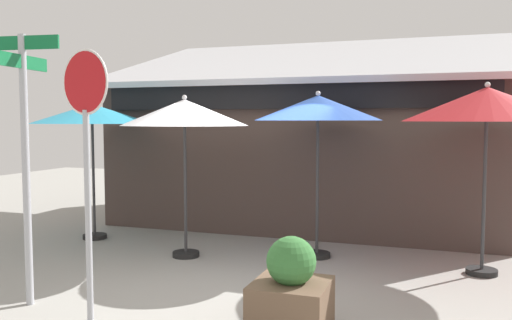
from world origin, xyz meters
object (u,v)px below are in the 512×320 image
patio_umbrella_royal_blue_right (318,109)px  sidewalk_planter (291,292)px  stop_sign (86,137)px  patio_umbrella_ivory_center (185,114)px  street_sign_post (25,140)px  patio_umbrella_teal_left (92,115)px  patio_umbrella_crimson_far_right (487,105)px

patio_umbrella_royal_blue_right → sidewalk_planter: size_ratio=2.65×
stop_sign → patio_umbrella_ivory_center: size_ratio=1.14×
stop_sign → sidewalk_planter: bearing=12.2°
sidewalk_planter → street_sign_post: bearing=-175.5°
patio_umbrella_ivory_center → stop_sign: bearing=-84.5°
patio_umbrella_royal_blue_right → sidewalk_planter: bearing=-82.2°
stop_sign → patio_umbrella_royal_blue_right: 3.99m
patio_umbrella_teal_left → patio_umbrella_royal_blue_right: (4.27, 0.03, 0.07)m
stop_sign → patio_umbrella_ivory_center: 2.93m
patio_umbrella_teal_left → patio_umbrella_ivory_center: size_ratio=0.99×
patio_umbrella_teal_left → patio_umbrella_crimson_far_right: size_ratio=0.94×
patio_umbrella_teal_left → patio_umbrella_crimson_far_right: bearing=-1.1°
patio_umbrella_royal_blue_right → patio_umbrella_ivory_center: bearing=-161.9°
street_sign_post → stop_sign: size_ratio=1.08×
patio_umbrella_crimson_far_right → patio_umbrella_ivory_center: bearing=-173.6°
street_sign_post → sidewalk_planter: 3.59m
patio_umbrella_teal_left → sidewalk_planter: (4.69, -3.06, -1.91)m
patio_umbrella_crimson_far_right → sidewalk_planter: size_ratio=2.73×
street_sign_post → sidewalk_planter: size_ratio=3.19×
patio_umbrella_teal_left → patio_umbrella_ivory_center: (2.23, -0.63, 0.00)m
patio_umbrella_ivory_center → patio_umbrella_teal_left: bearing=164.2°
stop_sign → patio_umbrella_ivory_center: stop_sign is taller
stop_sign → patio_umbrella_teal_left: bearing=125.4°
street_sign_post → stop_sign: bearing=-11.9°
patio_umbrella_royal_blue_right → sidewalk_planter: 3.70m
street_sign_post → patio_umbrella_teal_left: bearing=114.0°
patio_umbrella_teal_left → patio_umbrella_royal_blue_right: patio_umbrella_royal_blue_right is taller
patio_umbrella_teal_left → sidewalk_planter: 5.92m
street_sign_post → patio_umbrella_teal_left: 3.64m
street_sign_post → stop_sign: 1.07m
patio_umbrella_teal_left → patio_umbrella_crimson_far_right: (6.74, -0.13, 0.11)m
street_sign_post → patio_umbrella_royal_blue_right: (2.80, 3.34, 0.41)m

